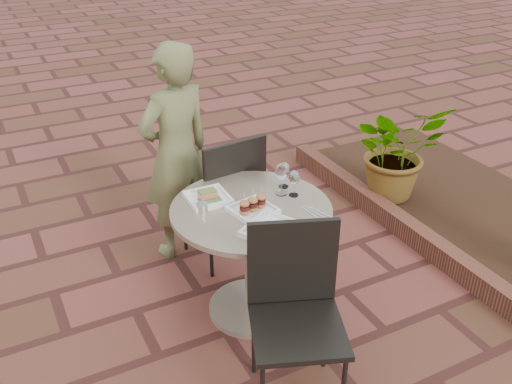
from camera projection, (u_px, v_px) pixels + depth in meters
name	position (u px, v px, depth m)	size (l,w,h in m)	color
ground	(226.00, 332.00, 3.33)	(60.00, 60.00, 0.00)	brown
cafe_table	(251.00, 244.00, 3.27)	(0.90, 0.90, 0.73)	gray
chair_far	(227.00, 191.00, 3.69)	(0.48, 0.48, 0.93)	black
chair_near	(295.00, 300.00, 2.73)	(0.57, 0.57, 0.93)	black
diner	(176.00, 154.00, 3.74)	(0.54, 0.36, 1.48)	brown
plate_salmon	(208.00, 197.00, 3.21)	(0.23, 0.23, 0.06)	white
plate_sliders	(253.00, 207.00, 3.09)	(0.26, 0.26, 0.14)	white
plate_tuna	(273.00, 230.00, 2.92)	(0.36, 0.36, 0.03)	white
wine_glass_right	(294.00, 178.00, 3.22)	(0.07, 0.07, 0.16)	white
wine_glass_mid	(282.00, 173.00, 3.22)	(0.08, 0.08, 0.19)	white
wine_glass_far	(284.00, 170.00, 3.31)	(0.07, 0.07, 0.16)	white
steel_ramekin	(202.00, 207.00, 3.10)	(0.06, 0.06, 0.05)	silver
cutlery_set	(316.00, 213.00, 3.09)	(0.09, 0.20, 0.00)	silver
planter_curb	(408.00, 229.00, 4.17)	(0.12, 3.00, 0.15)	brown
mulch_bed	(477.00, 212.00, 4.47)	(1.30, 3.00, 0.06)	black
potted_plant_a	(397.00, 150.00, 4.47)	(0.71, 0.62, 0.79)	#33662D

